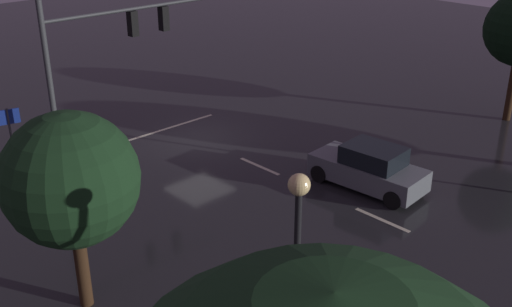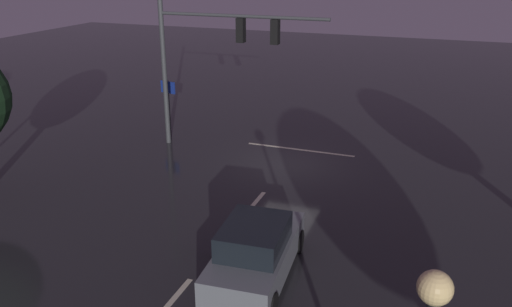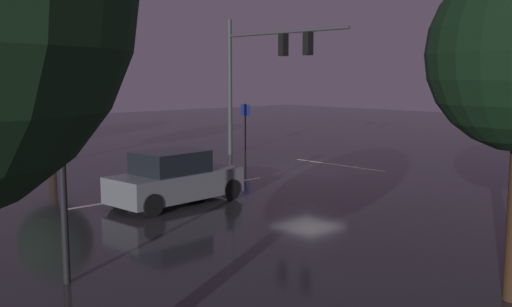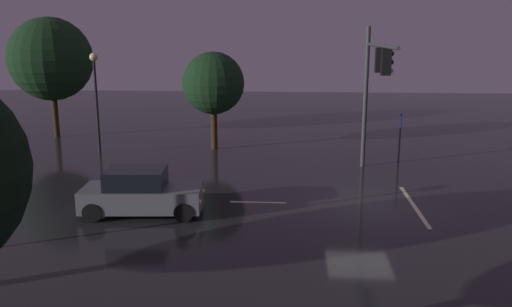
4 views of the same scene
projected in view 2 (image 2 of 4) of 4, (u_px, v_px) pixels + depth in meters
The scene contains 7 objects.
ground_plane at pixel (287, 165), 22.05m from camera, with size 80.00×80.00×0.00m, color #232326.
traffic_signal_assembly at pixel (212, 47), 22.35m from camera, with size 7.62×0.47×6.79m.
lane_dash_far at pixel (254, 204), 18.54m from camera, with size 2.20×0.16×0.01m, color beige.
lane_dash_mid at pixel (170, 303), 13.28m from camera, with size 2.20×0.16×0.01m, color beige.
stop_bar at pixel (300, 150), 23.81m from camera, with size 5.00×0.16×0.01m, color beige.
car_approaching at pixel (256, 252), 14.07m from camera, with size 2.18×4.47×1.70m.
route_sign at pixel (168, 94), 26.17m from camera, with size 0.89×0.26×2.50m.
Camera 2 is at (-5.91, 19.62, 8.26)m, focal length 36.61 mm.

